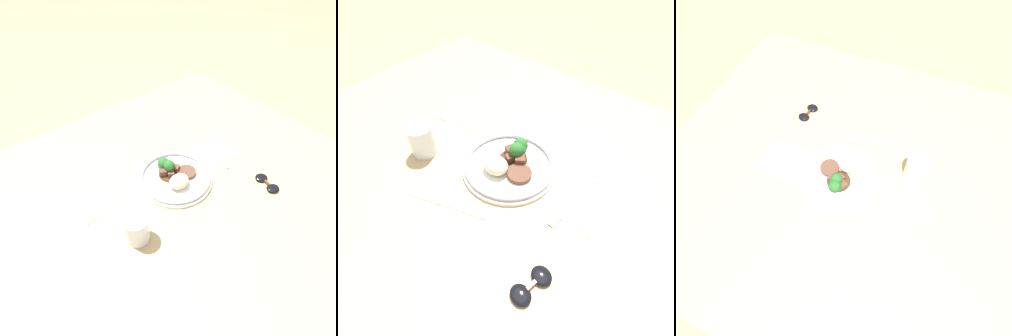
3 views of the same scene
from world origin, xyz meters
TOP-DOWN VIEW (x-y plane):
  - ground_plane at (0.00, 0.00)m, footprint 8.00×8.00m
  - dining_table at (0.00, 0.00)m, footprint 1.44×1.22m
  - napkin at (-0.26, -0.06)m, footprint 0.17×0.14m
  - plate at (-0.04, -0.04)m, footprint 0.27×0.27m
  - juice_glass at (0.19, 0.07)m, footprint 0.07×0.07m
  - fork at (-0.24, -0.03)m, footprint 0.03×0.20m
  - knife at (0.01, 0.16)m, footprint 0.22×0.08m
  - spoon at (0.26, -0.08)m, footprint 0.16×0.04m
  - sunglasses at (-0.28, 0.18)m, footprint 0.06×0.11m

SIDE VIEW (x-z plane):
  - ground_plane at x=0.00m, z-range 0.00..0.00m
  - dining_table at x=0.00m, z-range 0.00..0.04m
  - napkin at x=-0.26m, z-range 0.04..0.05m
  - knife at x=0.01m, z-range 0.04..0.05m
  - spoon at x=0.26m, z-range 0.04..0.05m
  - fork at x=-0.24m, z-range 0.05..0.05m
  - sunglasses at x=-0.28m, z-range 0.04..0.06m
  - plate at x=-0.04m, z-range 0.03..0.09m
  - juice_glass at x=0.19m, z-range 0.04..0.13m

